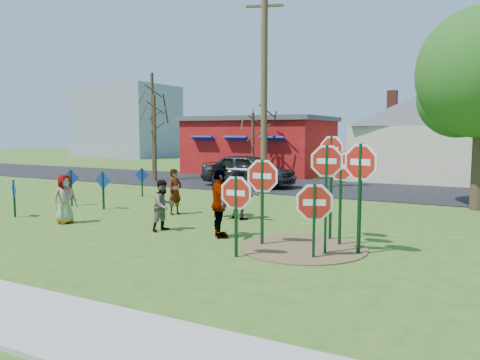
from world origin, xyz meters
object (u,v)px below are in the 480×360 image
object	(u,v)px
person_b	(175,192)
suv	(249,170)
stop_sign_c	(326,174)
person_a	(65,199)
utility_pole	(264,82)
stop_sign_a	(236,199)
stop_sign_d	(341,175)
stop_sign_b	(331,161)

from	to	relation	value
person_b	suv	bearing A→B (deg)	18.41
stop_sign_c	person_a	bearing A→B (deg)	171.23
utility_pole	person_a	bearing A→B (deg)	-102.78
person_a	utility_pole	xyz separation A→B (m)	(2.29, 10.10, 4.45)
stop_sign_c	stop_sign_a	bearing A→B (deg)	-155.44
person_a	person_b	size ratio (longest dim) A/B	0.97
stop_sign_d	stop_sign_c	bearing A→B (deg)	-81.87
stop_sign_a	stop_sign_d	size ratio (longest dim) A/B	0.80
stop_sign_c	person_b	size ratio (longest dim) A/B	1.71
stop_sign_b	person_b	distance (m)	6.24
stop_sign_a	stop_sign_c	world-z (taller)	stop_sign_c
utility_pole	person_b	bearing A→B (deg)	-91.04
stop_sign_c	stop_sign_d	size ratio (longest dim) A/B	1.08
stop_sign_d	person_b	bearing A→B (deg)	177.37
stop_sign_a	person_b	world-z (taller)	stop_sign_a
suv	stop_sign_d	bearing A→B (deg)	-143.63
person_a	person_b	bearing A→B (deg)	-20.50
stop_sign_b	suv	world-z (taller)	stop_sign_b
stop_sign_b	stop_sign_d	world-z (taller)	stop_sign_b
stop_sign_d	person_b	distance (m)	6.67
person_a	stop_sign_a	bearing A→B (deg)	-82.65
person_a	person_b	world-z (taller)	person_b
person_b	suv	xyz separation A→B (m)	(-1.30, 8.42, 0.09)
person_a	utility_pole	bearing A→B (deg)	3.15
stop_sign_a	utility_pole	bearing A→B (deg)	108.62
person_b	suv	world-z (taller)	suv
stop_sign_a	person_b	size ratio (longest dim) A/B	1.26
stop_sign_a	stop_sign_b	world-z (taller)	stop_sign_b
stop_sign_c	suv	world-z (taller)	stop_sign_c
stop_sign_a	stop_sign_b	size ratio (longest dim) A/B	0.70
person_b	stop_sign_a	bearing A→B (deg)	-121.48
suv	stop_sign_a	bearing A→B (deg)	-155.41
stop_sign_c	utility_pole	size ratio (longest dim) A/B	0.28
stop_sign_a	suv	distance (m)	13.67
stop_sign_c	utility_pole	distance (m)	12.11
stop_sign_d	person_a	distance (m)	8.66
stop_sign_a	person_b	bearing A→B (deg)	135.99
utility_pole	suv	bearing A→B (deg)	139.08
person_b	stop_sign_c	bearing A→B (deg)	-103.80
person_a	utility_pole	world-z (taller)	utility_pole
person_b	suv	size ratio (longest dim) A/B	0.32
stop_sign_b	person_a	distance (m)	8.40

